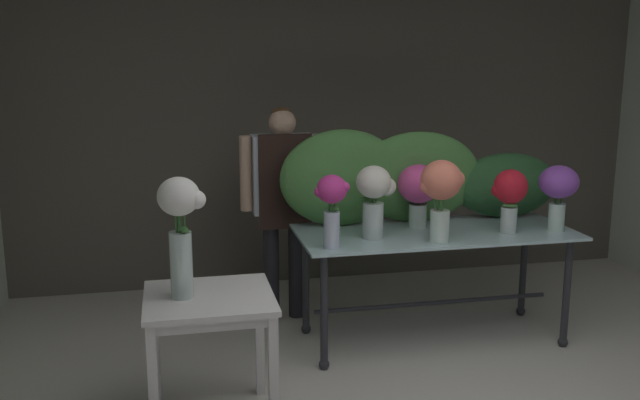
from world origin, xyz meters
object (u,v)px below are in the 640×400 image
object	(u,v)px
display_table_glass	(434,249)
vase_white_roses_tall	(181,226)
vase_coral_carnations	(441,190)
vase_crimson_hydrangea	(510,194)
vase_fuchsia_snapdragons	(418,189)
vase_magenta_freesia	(332,203)
vase_violet_stock	(559,188)
side_table_white	(209,313)
florist	(283,190)
vase_ivory_ranunculus	(374,196)

from	to	relation	value
display_table_glass	vase_white_roses_tall	bearing A→B (deg)	-154.30
vase_coral_carnations	vase_crimson_hydrangea	size ratio (longest dim) A/B	1.24
vase_fuchsia_snapdragons	vase_magenta_freesia	bearing A→B (deg)	-151.02
vase_violet_stock	vase_magenta_freesia	size ratio (longest dim) A/B	0.97
vase_white_roses_tall	side_table_white	bearing A→B (deg)	0.70
side_table_white	vase_white_roses_tall	distance (m)	0.51
vase_violet_stock	vase_fuchsia_snapdragons	size ratio (longest dim) A/B	1.02
florist	vase_coral_carnations	world-z (taller)	florist
display_table_glass	vase_magenta_freesia	size ratio (longest dim) A/B	4.06
vase_coral_carnations	vase_fuchsia_snapdragons	size ratio (longest dim) A/B	1.21
display_table_glass	vase_crimson_hydrangea	size ratio (longest dim) A/B	4.36
vase_white_roses_tall	vase_violet_stock	bearing A→B (deg)	14.60
side_table_white	vase_violet_stock	distance (m)	2.53
vase_coral_carnations	florist	bearing A→B (deg)	133.06
display_table_glass	vase_fuchsia_snapdragons	distance (m)	0.43
vase_white_roses_tall	vase_coral_carnations	bearing A→B (deg)	18.29
side_table_white	vase_fuchsia_snapdragons	bearing A→B (deg)	32.08
florist	vase_ivory_ranunculus	distance (m)	0.88
display_table_glass	vase_violet_stock	bearing A→B (deg)	-11.77
vase_magenta_freesia	vase_white_roses_tall	xyz separation A→B (m)	(-0.93, -0.55, 0.04)
vase_ivory_ranunculus	vase_fuchsia_snapdragons	bearing A→B (deg)	28.53
vase_coral_carnations	vase_crimson_hydrangea	world-z (taller)	vase_coral_carnations
vase_ivory_ranunculus	vase_crimson_hydrangea	bearing A→B (deg)	-3.64
florist	vase_violet_stock	xyz separation A→B (m)	(1.76, -0.81, 0.10)
vase_violet_stock	vase_crimson_hydrangea	size ratio (longest dim) A/B	1.04
side_table_white	florist	xyz separation A→B (m)	(0.64, 1.47, 0.36)
vase_fuchsia_snapdragons	vase_ivory_ranunculus	bearing A→B (deg)	-151.47
vase_magenta_freesia	vase_crimson_hydrangea	bearing A→B (deg)	5.72
side_table_white	vase_ivory_ranunculus	world-z (taller)	vase_ivory_ranunculus
side_table_white	vase_ivory_ranunculus	bearing A→B (deg)	33.22
side_table_white	vase_white_roses_tall	xyz separation A→B (m)	(-0.13, -0.00, 0.49)
vase_violet_stock	vase_white_roses_tall	xyz separation A→B (m)	(-2.53, -0.66, 0.03)
vase_ivory_ranunculus	vase_violet_stock	bearing A→B (deg)	-3.51
vase_violet_stock	vase_white_roses_tall	world-z (taller)	vase_white_roses_tall
vase_coral_carnations	vase_crimson_hydrangea	xyz separation A→B (m)	(0.54, 0.14, -0.08)
vase_crimson_hydrangea	vase_coral_carnations	bearing A→B (deg)	-165.92
display_table_glass	vase_coral_carnations	world-z (taller)	vase_coral_carnations
display_table_glass	vase_crimson_hydrangea	distance (m)	0.63
display_table_glass	vase_fuchsia_snapdragons	size ratio (longest dim) A/B	4.27
vase_crimson_hydrangea	vase_magenta_freesia	size ratio (longest dim) A/B	0.93
vase_coral_carnations	vase_white_roses_tall	world-z (taller)	vase_white_roses_tall
display_table_glass	vase_fuchsia_snapdragons	xyz separation A→B (m)	(-0.09, 0.12, 0.40)
vase_ivory_ranunculus	vase_white_roses_tall	distance (m)	1.46
vase_violet_stock	display_table_glass	bearing A→B (deg)	168.23
vase_ivory_ranunculus	vase_magenta_freesia	xyz separation A→B (m)	(-0.33, -0.19, 0.00)
florist	vase_violet_stock	size ratio (longest dim) A/B	3.55
side_table_white	vase_fuchsia_snapdragons	distance (m)	1.83
display_table_glass	vase_magenta_freesia	world-z (taller)	vase_magenta_freesia
vase_fuchsia_snapdragons	vase_ivory_ranunculus	distance (m)	0.43
florist	vase_fuchsia_snapdragons	xyz separation A→B (m)	(0.86, -0.53, 0.08)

